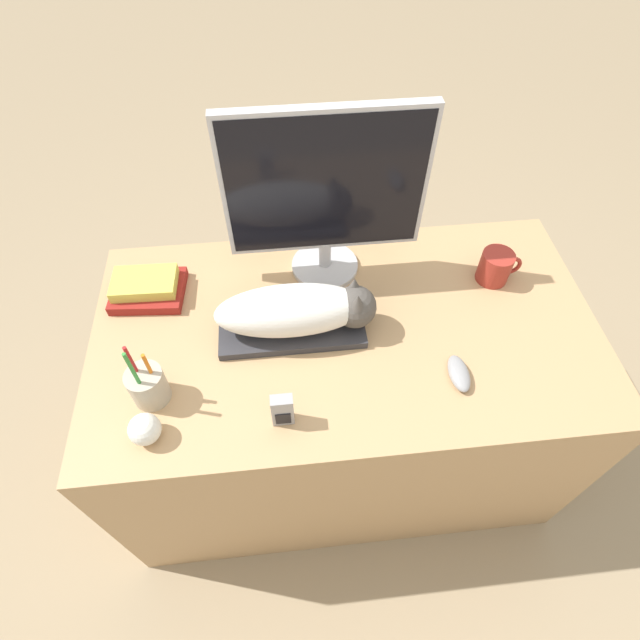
{
  "coord_description": "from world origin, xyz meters",
  "views": [
    {
      "loc": [
        -0.16,
        -0.44,
        1.84
      ],
      "look_at": [
        -0.07,
        0.36,
        0.81
      ],
      "focal_mm": 28.0,
      "sensor_mm": 36.0,
      "label": 1
    }
  ],
  "objects": [
    {
      "name": "ground_plane",
      "position": [
        0.0,
        0.0,
        0.0
      ],
      "size": [
        12.0,
        12.0,
        0.0
      ],
      "primitive_type": "plane",
      "color": "#998466"
    },
    {
      "name": "monitor",
      "position": [
        -0.03,
        0.61,
        1.04
      ],
      "size": [
        0.53,
        0.2,
        0.51
      ],
      "color": "#B7B7BC",
      "rests_on": "desk"
    },
    {
      "name": "cat",
      "position": [
        -0.12,
        0.38,
        0.84
      ],
      "size": [
        0.42,
        0.14,
        0.14
      ],
      "color": "white",
      "rests_on": "keyboard"
    },
    {
      "name": "desk",
      "position": [
        0.0,
        0.38,
        0.38
      ],
      "size": [
        1.39,
        0.76,
        0.75
      ],
      "color": "tan",
      "rests_on": "ground_plane"
    },
    {
      "name": "computer_mouse",
      "position": [
        0.26,
        0.19,
        0.77
      ],
      "size": [
        0.05,
        0.11,
        0.03
      ],
      "color": "gray",
      "rests_on": "desk"
    },
    {
      "name": "coffee_mug",
      "position": [
        0.45,
        0.51,
        0.8
      ],
      "size": [
        0.13,
        0.09,
        0.1
      ],
      "color": "#9E2D23",
      "rests_on": "desk"
    },
    {
      "name": "pen_cup",
      "position": [
        -0.51,
        0.21,
        0.81
      ],
      "size": [
        0.09,
        0.09,
        0.22
      ],
      "color": "#B2A893",
      "rests_on": "desk"
    },
    {
      "name": "keyboard",
      "position": [
        -0.15,
        0.38,
        0.76
      ],
      "size": [
        0.39,
        0.15,
        0.02
      ],
      "color": "#2D2D33",
      "rests_on": "desk"
    },
    {
      "name": "phone",
      "position": [
        -0.19,
        0.12,
        0.8
      ],
      "size": [
        0.05,
        0.03,
        0.1
      ],
      "color": "#99999E",
      "rests_on": "desk"
    },
    {
      "name": "book_stack",
      "position": [
        -0.55,
        0.56,
        0.78
      ],
      "size": [
        0.21,
        0.18,
        0.06
      ],
      "color": "maroon",
      "rests_on": "desk"
    },
    {
      "name": "baseball",
      "position": [
        -0.51,
        0.11,
        0.79
      ],
      "size": [
        0.08,
        0.08,
        0.08
      ],
      "color": "silver",
      "rests_on": "desk"
    }
  ]
}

